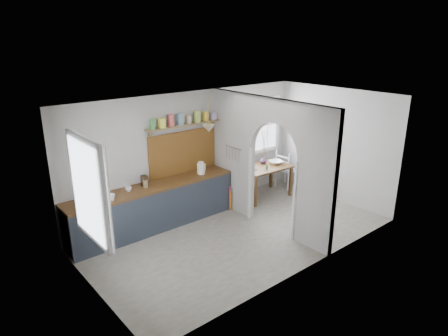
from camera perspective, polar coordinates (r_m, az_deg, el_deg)
floor at (r=7.91m, az=2.24°, el=-9.38°), size 5.80×3.20×0.01m
ceiling at (r=7.07m, az=2.50°, el=9.56°), size 5.80×3.20×0.01m
walls at (r=7.39m, az=2.36°, el=-0.45°), size 5.81×3.21×2.60m
partition at (r=7.85m, az=5.90°, el=1.77°), size 0.12×3.20×2.60m
kitchen_window at (r=5.86m, az=-18.98°, el=-3.05°), size 0.10×1.16×1.50m
nook_window at (r=9.59m, az=4.16°, el=5.85°), size 1.76×0.10×1.30m
counter at (r=8.10m, az=-10.10°, el=-5.40°), size 3.50×0.60×0.90m
sink at (r=7.41m, az=-18.92°, el=-4.82°), size 0.40×0.40×0.02m
backsplash at (r=8.44m, az=-5.85°, el=2.27°), size 1.65×0.03×0.90m
shelf at (r=8.21m, az=-5.67°, el=6.53°), size 1.75×0.20×0.21m
pendant_lamp at (r=8.17m, az=-2.22°, el=5.65°), size 0.26×0.26×0.16m
utensil_rail at (r=8.37m, az=1.36°, el=2.94°), size 0.02×0.50×0.02m
dining_table at (r=9.54m, az=5.70°, el=-1.91°), size 1.27×0.89×0.76m
chair_left at (r=8.88m, az=2.20°, el=-2.71°), size 0.57×0.57×0.97m
chair_right at (r=10.21m, az=8.99°, el=-0.07°), size 0.47×0.47×0.96m
kettle at (r=8.42m, az=-3.30°, el=0.05°), size 0.23×0.19×0.27m
mug_a at (r=7.38m, az=-15.77°, el=-4.04°), size 0.16×0.16×0.12m
mug_b at (r=7.71m, az=-13.50°, el=-2.93°), size 0.15×0.15×0.10m
knife_block at (r=7.89m, az=-11.29°, el=-1.80°), size 0.10×0.14×0.21m
jar at (r=7.82m, az=-11.15°, el=-2.22°), size 0.13×0.13×0.15m
towel_magenta at (r=8.80m, az=0.84°, el=-4.38°), size 0.02×0.03×0.58m
towel_orange at (r=8.79m, az=0.96°, el=-4.59°), size 0.02×0.03×0.47m
bowl at (r=9.62m, az=7.41°, el=0.83°), size 0.40×0.40×0.08m
table_cup at (r=9.23m, az=6.12°, el=0.13°), size 0.12×0.12×0.08m
plate at (r=9.20m, az=4.34°, el=-0.11°), size 0.23×0.23×0.02m
vase at (r=9.59m, az=5.63°, el=1.14°), size 0.18×0.18×0.17m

